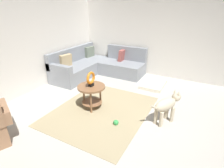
% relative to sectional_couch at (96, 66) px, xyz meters
% --- Properties ---
extents(ground_plane, '(6.00, 6.00, 0.10)m').
position_rel_sectional_couch_xyz_m(ground_plane, '(-1.99, -2.01, -0.34)').
color(ground_plane, '#B7B2A8').
extents(wall_back, '(6.00, 0.12, 2.70)m').
position_rel_sectional_couch_xyz_m(wall_back, '(-1.99, 0.93, 1.06)').
color(wall_back, silver).
rests_on(wall_back, ground_plane).
extents(wall_right, '(0.12, 6.00, 2.70)m').
position_rel_sectional_couch_xyz_m(wall_right, '(0.95, -2.01, 1.06)').
color(wall_right, silver).
rests_on(wall_right, ground_plane).
extents(area_rug, '(2.30, 1.90, 0.01)m').
position_rel_sectional_couch_xyz_m(area_rug, '(-1.84, -1.31, -0.29)').
color(area_rug, tan).
rests_on(area_rug, ground_plane).
extents(sectional_couch, '(2.20, 2.25, 0.88)m').
position_rel_sectional_couch_xyz_m(sectional_couch, '(0.00, 0.00, 0.00)').
color(sectional_couch, gray).
rests_on(sectional_couch, ground_plane).
extents(side_table, '(0.60, 0.60, 0.54)m').
position_rel_sectional_couch_xyz_m(side_table, '(-1.83, -1.06, 0.12)').
color(side_table, brown).
rests_on(side_table, ground_plane).
extents(torus_sculpture, '(0.28, 0.08, 0.33)m').
position_rel_sectional_couch_xyz_m(torus_sculpture, '(-1.83, -1.06, 0.42)').
color(torus_sculpture, black).
rests_on(torus_sculpture, side_table).
extents(dog_bed_mat, '(0.80, 0.60, 0.09)m').
position_rel_sectional_couch_xyz_m(dog_bed_mat, '(-0.01, -1.93, -0.25)').
color(dog_bed_mat, beige).
rests_on(dog_bed_mat, ground_plane).
extents(dog, '(0.77, 0.46, 0.63)m').
position_rel_sectional_couch_xyz_m(dog, '(-1.58, -2.64, 0.09)').
color(dog, beige).
rests_on(dog, ground_plane).
extents(dog_toy_ball, '(0.10, 0.10, 0.10)m').
position_rel_sectional_couch_xyz_m(dog_toy_ball, '(-2.14, -1.82, -0.24)').
color(dog_toy_ball, green).
rests_on(dog_toy_ball, ground_plane).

